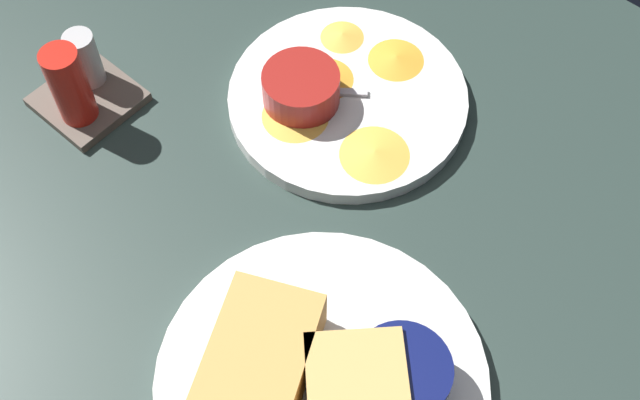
{
  "coord_description": "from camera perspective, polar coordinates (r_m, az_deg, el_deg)",
  "views": [
    {
      "loc": [
        -16.99,
        -22.96,
        65.03
      ],
      "look_at": [
        11.89,
        2.55,
        3.0
      ],
      "focal_mm": 46.11,
      "sensor_mm": 36.0,
      "label": 1
    }
  ],
  "objects": [
    {
      "name": "spoon_by_dark_ramekin",
      "position": [
        0.67,
        0.3,
        -12.62
      ],
      "size": [
        7.52,
        8.48,
        0.8
      ],
      "color": "silver",
      "rests_on": "plate_sandwich_main"
    },
    {
      "name": "plantain_chip_scatter",
      "position": [
        0.81,
        1.83,
        7.22
      ],
      "size": [
        18.99,
        19.18,
        0.6
      ],
      "color": "gold",
      "rests_on": "plate_chips_companion"
    },
    {
      "name": "ramekin_dark_sauce",
      "position": [
        0.65,
        5.64,
        -12.1
      ],
      "size": [
        7.73,
        7.73,
        4.29
      ],
      "color": "#0C144C",
      "rests_on": "plate_sandwich_main"
    },
    {
      "name": "sandwich_half_near",
      "position": [
        0.65,
        -4.4,
        -11.58
      ],
      "size": [
        15.0,
        12.41,
        4.8
      ],
      "color": "tan",
      "rests_on": "plate_sandwich_main"
    },
    {
      "name": "plate_chips_companion",
      "position": [
        0.83,
        1.93,
        7.01
      ],
      "size": [
        23.85,
        23.85,
        1.6
      ],
      "primitive_type": "cylinder",
      "color": "silver",
      "rests_on": "ground_plane"
    },
    {
      "name": "ground_plane",
      "position": [
        0.72,
        -4.78,
        -9.04
      ],
      "size": [
        110.0,
        110.0,
        3.0
      ],
      "primitive_type": "cube",
      "color": "#283833"
    },
    {
      "name": "spoon_by_gravy_ramekin",
      "position": [
        0.82,
        -1.59,
        7.61
      ],
      "size": [
        7.45,
        8.53,
        0.8
      ],
      "color": "silver",
      "rests_on": "plate_chips_companion"
    },
    {
      "name": "ramekin_light_gravy",
      "position": [
        0.8,
        -1.33,
        7.84
      ],
      "size": [
        7.56,
        7.56,
        3.53
      ],
      "color": "maroon",
      "rests_on": "plate_chips_companion"
    },
    {
      "name": "plate_sandwich_main",
      "position": [
        0.68,
        0.2,
        -12.42
      ],
      "size": [
        27.05,
        27.05,
        1.6
      ],
      "primitive_type": "cylinder",
      "color": "silver",
      "rests_on": "ground_plane"
    },
    {
      "name": "condiment_caddy",
      "position": [
        0.84,
        -16.37,
        7.73
      ],
      "size": [
        9.0,
        9.0,
        9.5
      ],
      "color": "brown",
      "rests_on": "ground_plane"
    }
  ]
}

